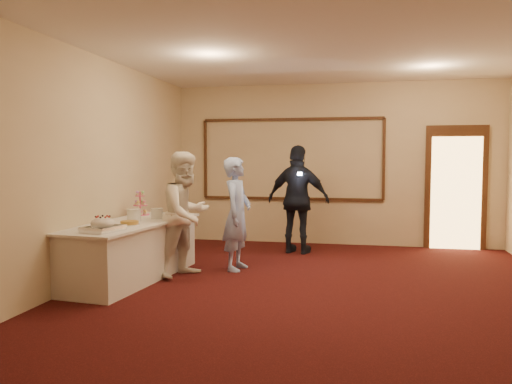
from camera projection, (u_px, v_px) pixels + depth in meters
floor at (319, 293)px, 5.99m from camera, size 7.00×7.00×0.00m
room_walls at (320, 124)px, 5.85m from camera, size 6.04×7.04×3.02m
wall_molding at (291, 159)px, 9.43m from camera, size 3.45×0.04×1.55m
doorway at (456, 189)px, 8.86m from camera, size 1.05×0.07×2.20m
buffet_table at (131, 250)px, 6.68m from camera, size 1.18×2.49×0.77m
pavlova_tray at (103, 225)px, 5.81m from camera, size 0.42×0.53×0.18m
cupcake_stand at (140, 206)px, 7.47m from camera, size 0.26×0.26×0.39m
plate_stack_a at (134, 215)px, 6.79m from camera, size 0.19×0.19×0.16m
plate_stack_b at (157, 213)px, 7.04m from camera, size 0.17×0.17×0.14m
tart at (129, 223)px, 6.36m from camera, size 0.27×0.27×0.05m
man at (237, 214)px, 7.22m from camera, size 0.45×0.63×1.64m
woman at (186, 214)px, 6.84m from camera, size 0.94×1.03×1.71m
guest at (298, 199)px, 8.46m from camera, size 1.15×0.67×1.84m
camera_flash at (300, 174)px, 8.14m from camera, size 0.07×0.05×0.05m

